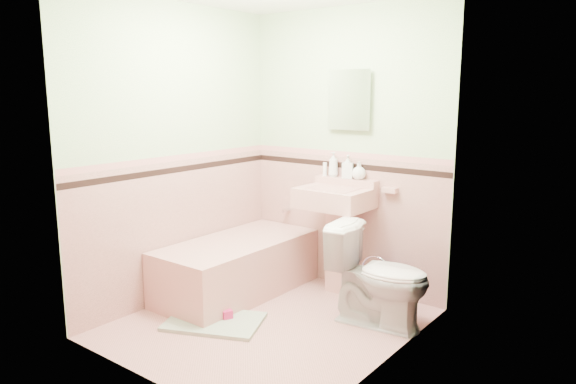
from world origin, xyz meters
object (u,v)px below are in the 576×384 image
Objects in this scene: sink at (335,241)px; soap_bottle_mid at (348,167)px; bathtub at (237,268)px; medicine_cabinet at (350,100)px; bucket at (375,286)px; soap_bottle_left at (333,164)px; soap_bottle_right at (359,170)px; toilet at (379,276)px; shoe at (225,312)px.

sink is 4.63× the size of soap_bottle_mid.
bathtub is 3.33× the size of medicine_cabinet.
bucket is at bearing 28.89° from bathtub.
soap_bottle_left is at bearing 180.00° from soap_bottle_mid.
soap_bottle_right is at bearing 154.30° from bucket.
toilet is 1.24m from shoe.
bathtub is 1.22m from bucket.
toilet is (0.63, -0.36, -0.09)m from sink.
sink is at bearing -52.05° from soap_bottle_left.
bathtub is 7.31× the size of soap_bottle_mid.
toilet is at bearing -58.59° from bucket.
soap_bottle_right is at bearing 0.00° from soap_bottle_left.
medicine_cabinet is 2.04× the size of soap_bottle_left.
sink reaches higher than bathtub.
sink is 1.22× the size of toilet.
medicine_cabinet is 0.59m from soap_bottle_left.
soap_bottle_left is at bearing 166.67° from bucket.
medicine_cabinet is (0.68, 0.74, 1.47)m from bathtub.
soap_bottle_right is 1.02m from toilet.
soap_bottle_left is at bearing 48.09° from toilet.
shoe is at bearing -107.42° from soap_bottle_mid.
toilet is (0.62, -0.54, -0.73)m from soap_bottle_mid.
soap_bottle_left is 1.62m from shoe.
bathtub is 0.90m from sink.
medicine_cabinet is 2.08m from shoe.
soap_bottle_right is 1.00m from bucket.
sink is 5.92× the size of shoe.
bathtub is at bearing 146.87° from shoe.
sink reaches higher than toilet.
soap_bottle_mid is 0.26× the size of toilet.
shoe is (-0.49, -1.20, -1.03)m from soap_bottle_right.
medicine_cabinet is at bearing 47.42° from bathtub.
soap_bottle_left reaches higher than shoe.
medicine_cabinet is 0.58m from soap_bottle_mid.
soap_bottle_left is (0.54, 0.71, 0.90)m from bathtub.
bucket is (0.26, -0.12, -0.96)m from soap_bottle_right.
sink is 0.66m from soap_bottle_right.
bathtub is 1.93× the size of toilet.
shoe is at bearing -109.72° from sink.
soap_bottle_left reaches higher than bathtub.
soap_bottle_right is at bearing 41.42° from bathtub.
soap_bottle_right reaches higher than bathtub.
soap_bottle_mid is 1.28× the size of shoe.
toilet is (1.31, 0.17, 0.16)m from bathtub.
shoe is at bearing -100.62° from soap_bottle_left.
bucket reaches higher than shoe.
shoe is (-0.38, -1.20, -1.06)m from soap_bottle_mid.
medicine_cabinet reaches higher than toilet.
bathtub is 1.33m from soap_bottle_mid.
soap_bottle_right is at bearing -13.51° from medicine_cabinet.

